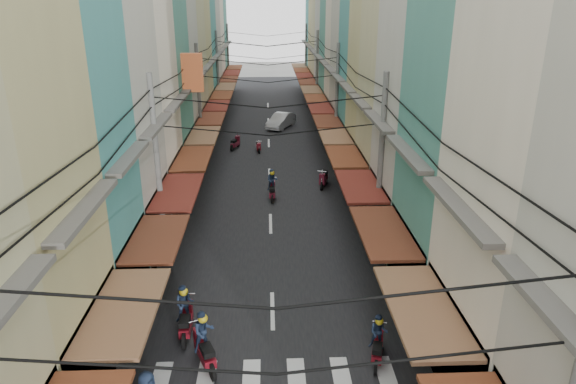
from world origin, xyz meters
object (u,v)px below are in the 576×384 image
object	(u,v)px
market_umbrella	(494,304)
traffic_sign	(472,336)
white_car	(281,128)
bicycle	(395,248)

from	to	relation	value
market_umbrella	traffic_sign	bearing A→B (deg)	-131.73
white_car	market_umbrella	distance (m)	33.09
bicycle	traffic_sign	world-z (taller)	traffic_sign
bicycle	traffic_sign	distance (m)	9.64
white_car	traffic_sign	xyz separation A→B (m)	(4.51, -33.87, 1.99)
white_car	market_umbrella	world-z (taller)	market_umbrella
market_umbrella	bicycle	bearing A→B (deg)	97.33
market_umbrella	white_car	bearing A→B (deg)	99.96
traffic_sign	bicycle	bearing A→B (deg)	89.00
white_car	traffic_sign	distance (m)	34.23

